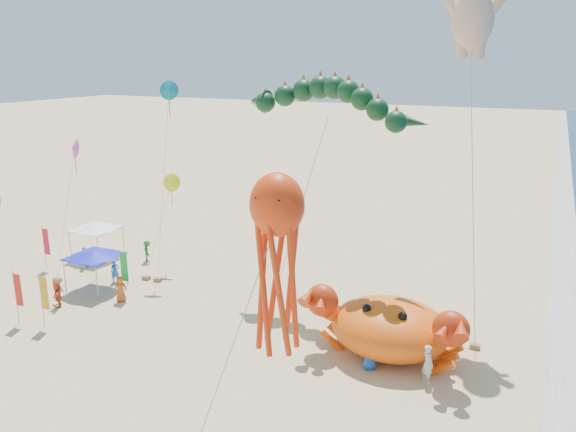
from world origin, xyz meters
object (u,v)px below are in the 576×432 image
at_px(crab_inflatable, 389,326).
at_px(octopus_kite, 277,250).
at_px(canopy_white, 96,226).
at_px(canopy_blue, 94,253).
at_px(dragon_kite, 326,106).
at_px(cherub_kite, 474,8).

relative_size(crab_inflatable, octopus_kite, 0.75).
bearing_deg(canopy_white, canopy_blue, -47.23).
height_order(dragon_kite, octopus_kite, dragon_kite).
bearing_deg(canopy_white, cherub_kite, 5.36).
relative_size(canopy_blue, canopy_white, 1.00).
bearing_deg(octopus_kite, cherub_kite, 77.23).
xyz_separation_m(canopy_blue, canopy_white, (-4.30, 4.65, 0.00)).
xyz_separation_m(crab_inflatable, canopy_blue, (-19.43, 0.22, 0.87)).
bearing_deg(crab_inflatable, canopy_blue, 179.36).
relative_size(dragon_kite, canopy_white, 4.07).
bearing_deg(crab_inflatable, dragon_kite, 138.51).
height_order(cherub_kite, canopy_blue, cherub_kite).
height_order(crab_inflatable, dragon_kite, dragon_kite).
relative_size(dragon_kite, octopus_kite, 1.21).
height_order(cherub_kite, octopus_kite, cherub_kite).
bearing_deg(dragon_kite, cherub_kite, 17.95).
bearing_deg(canopy_blue, crab_inflatable, -0.64).
distance_m(crab_inflatable, octopus_kite, 11.12).
relative_size(crab_inflatable, canopy_blue, 2.52).
xyz_separation_m(crab_inflatable, cherub_kite, (1.77, 7.26, 15.47)).
bearing_deg(canopy_blue, octopus_kite, -27.22).
distance_m(octopus_kite, canopy_blue, 20.53).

